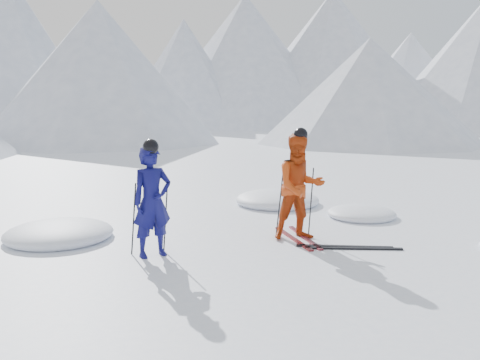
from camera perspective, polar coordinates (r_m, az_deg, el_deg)
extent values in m
plane|color=white|center=(10.01, 11.15, -6.21)|extent=(160.00, 160.00, 0.00)
cone|color=#B2BCD1|center=(49.81, -24.66, 13.24)|extent=(23.96, 23.96, 14.35)
cone|color=#B2BCD1|center=(59.97, -16.82, 11.59)|extent=(17.69, 17.69, 11.93)
cone|color=#B2BCD1|center=(52.96, -6.25, 11.75)|extent=(19.63, 19.63, 10.85)
cone|color=#B2BCD1|center=(57.37, 0.57, 13.21)|extent=(23.31, 23.31, 14.15)
cone|color=#B2BCD1|center=(59.60, 10.25, 13.25)|extent=(28.94, 28.94, 14.88)
cone|color=silver|center=(65.12, 18.43, 10.74)|extent=(24.45, 24.45, 10.76)
cone|color=#B2BCD1|center=(33.00, 14.22, 9.64)|extent=(14.00, 14.00, 6.50)
cone|color=#B2BCD1|center=(34.66, -15.44, 11.61)|extent=(16.00, 16.00, 9.00)
imported|color=#0D0D50|center=(8.51, -9.83, -2.40)|extent=(0.78, 0.63, 1.85)
imported|color=#B83B0E|center=(9.51, 6.73, -0.78)|extent=(0.99, 0.78, 1.98)
cylinder|color=black|center=(8.70, -11.86, -4.31)|extent=(0.12, 0.09, 1.23)
cylinder|color=black|center=(8.85, -8.34, -3.99)|extent=(0.12, 0.07, 1.23)
cylinder|color=black|center=(9.69, 4.49, -2.55)|extent=(0.13, 0.10, 1.32)
cylinder|color=black|center=(9.82, 7.98, -2.46)|extent=(0.13, 0.09, 1.32)
cube|color=black|center=(9.67, 5.96, -6.53)|extent=(0.10, 1.70, 0.03)
cube|color=black|center=(9.76, 7.28, -6.41)|extent=(0.20, 1.70, 0.03)
cube|color=black|center=(9.28, 11.65, -7.33)|extent=(1.62, 0.68, 0.03)
cube|color=black|center=(9.19, 12.64, -7.50)|extent=(1.64, 0.63, 0.03)
ellipsoid|color=white|center=(10.25, -19.62, -6.21)|extent=(2.01, 2.01, 0.44)
ellipsoid|color=white|center=(11.77, 13.47, -4.05)|extent=(1.53, 1.53, 0.34)
ellipsoid|color=white|center=(12.94, 4.20, -2.69)|extent=(2.12, 2.12, 0.47)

